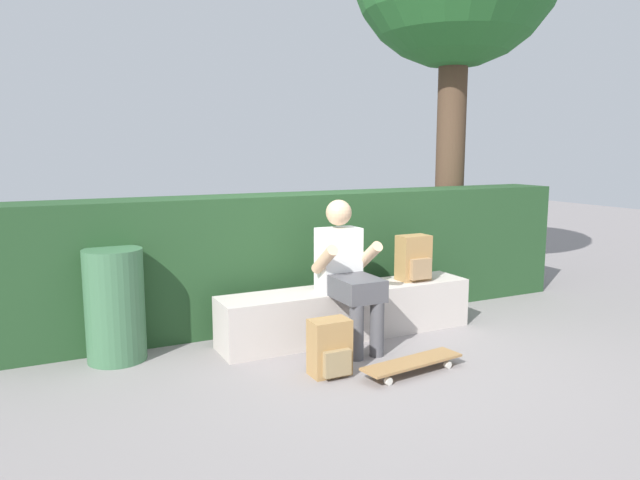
{
  "coord_description": "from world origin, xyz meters",
  "views": [
    {
      "loc": [
        -2.38,
        -3.84,
        1.58
      ],
      "look_at": [
        -0.2,
        0.54,
        0.83
      ],
      "focal_mm": 33.26,
      "sensor_mm": 36.0,
      "label": 1
    }
  ],
  "objects_px": {
    "bench_main": "(348,312)",
    "trash_bin": "(115,305)",
    "skateboard_near_person": "(412,363)",
    "backpack_on_ground": "(330,348)",
    "backpack_on_bench": "(414,259)",
    "person_skater": "(347,270)"
  },
  "relations": [
    {
      "from": "bench_main",
      "to": "trash_bin",
      "type": "xyz_separation_m",
      "value": [
        -1.84,
        0.27,
        0.21
      ]
    },
    {
      "from": "skateboard_near_person",
      "to": "backpack_on_ground",
      "type": "relative_size",
      "value": 2.05
    },
    {
      "from": "bench_main",
      "to": "backpack_on_bench",
      "type": "height_order",
      "value": "backpack_on_bench"
    },
    {
      "from": "bench_main",
      "to": "skateboard_near_person",
      "type": "xyz_separation_m",
      "value": [
        -0.0,
        -0.94,
        -0.14
      ]
    },
    {
      "from": "person_skater",
      "to": "skateboard_near_person",
      "type": "distance_m",
      "value": 0.93
    },
    {
      "from": "bench_main",
      "to": "skateboard_near_person",
      "type": "relative_size",
      "value": 2.73
    },
    {
      "from": "person_skater",
      "to": "backpack_on_bench",
      "type": "distance_m",
      "value": 0.81
    },
    {
      "from": "person_skater",
      "to": "skateboard_near_person",
      "type": "bearing_deg",
      "value": -80.19
    },
    {
      "from": "backpack_on_bench",
      "to": "person_skater",
      "type": "bearing_deg",
      "value": -165.96
    },
    {
      "from": "skateboard_near_person",
      "to": "trash_bin",
      "type": "relative_size",
      "value": 0.96
    },
    {
      "from": "skateboard_near_person",
      "to": "person_skater",
      "type": "bearing_deg",
      "value": 99.81
    },
    {
      "from": "backpack_on_bench",
      "to": "backpack_on_ground",
      "type": "height_order",
      "value": "backpack_on_bench"
    },
    {
      "from": "person_skater",
      "to": "backpack_on_ground",
      "type": "height_order",
      "value": "person_skater"
    },
    {
      "from": "trash_bin",
      "to": "skateboard_near_person",
      "type": "bearing_deg",
      "value": -33.4
    },
    {
      "from": "trash_bin",
      "to": "bench_main",
      "type": "bearing_deg",
      "value": -8.44
    },
    {
      "from": "bench_main",
      "to": "trash_bin",
      "type": "height_order",
      "value": "trash_bin"
    },
    {
      "from": "backpack_on_bench",
      "to": "trash_bin",
      "type": "xyz_separation_m",
      "value": [
        -2.5,
        0.28,
        -0.19
      ]
    },
    {
      "from": "skateboard_near_person",
      "to": "trash_bin",
      "type": "bearing_deg",
      "value": 146.6
    },
    {
      "from": "skateboard_near_person",
      "to": "backpack_on_bench",
      "type": "bearing_deg",
      "value": 54.63
    },
    {
      "from": "person_skater",
      "to": "backpack_on_bench",
      "type": "relative_size",
      "value": 2.94
    },
    {
      "from": "person_skater",
      "to": "trash_bin",
      "type": "distance_m",
      "value": 1.79
    },
    {
      "from": "bench_main",
      "to": "person_skater",
      "type": "relative_size",
      "value": 1.9
    }
  ]
}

